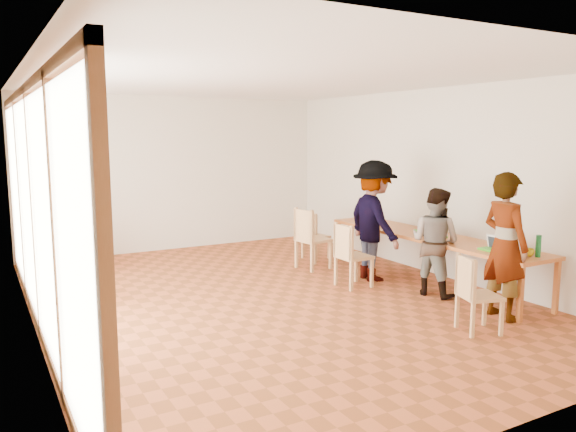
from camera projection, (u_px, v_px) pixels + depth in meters
ground at (271, 299)px, 7.82m from camera, size 8.00×8.00×0.00m
wall_back at (177, 174)px, 11.05m from camera, size 6.00×0.10×3.00m
wall_front at (521, 239)px, 4.15m from camera, size 6.00×0.10×3.00m
wall_right at (435, 182)px, 9.05m from camera, size 0.10×8.00×3.00m
window_wall at (33, 205)px, 6.17m from camera, size 0.10×8.00×3.00m
ceiling at (270, 77)px, 7.38m from camera, size 6.00×8.00×0.04m
communal_table at (429, 238)px, 8.56m from camera, size 0.80×4.00×0.75m
side_table at (78, 229)px, 9.50m from camera, size 0.90×0.90×0.75m
chair_near at (473, 286)px, 6.41m from camera, size 0.52×0.52×0.48m
chair_mid at (349, 249)px, 8.31m from camera, size 0.46×0.46×0.51m
chair_far at (309, 232)px, 9.43m from camera, size 0.55×0.55×0.55m
chair_empty at (312, 231)px, 10.21m from camera, size 0.48×0.48×0.46m
chair_spare at (87, 266)px, 7.58m from camera, size 0.54×0.54×0.44m
person_near at (505, 246)px, 6.88m from camera, size 0.49×0.70×1.82m
person_mid at (435, 242)px, 7.91m from camera, size 0.75×0.86×1.53m
person_far at (374, 221)px, 8.72m from camera, size 0.84×1.29×1.87m
laptop_near at (492, 246)px, 7.41m from camera, size 0.22×0.25×0.20m
laptop_mid at (440, 234)px, 8.33m from camera, size 0.25×0.27×0.18m
laptop_far at (426, 228)px, 8.76m from camera, size 0.30×0.32×0.23m
yellow_mug at (529, 252)px, 7.05m from camera, size 0.13×0.13×0.09m
green_bottle at (538, 246)px, 6.99m from camera, size 0.07×0.07×0.28m
clear_glass at (522, 246)px, 7.44m from camera, size 0.07×0.07×0.09m
condiment_cup at (365, 218)px, 10.00m from camera, size 0.08×0.08×0.06m
pink_phone at (481, 248)px, 7.50m from camera, size 0.05×0.10×0.01m
black_pouch at (430, 233)px, 8.41m from camera, size 0.16×0.26×0.09m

